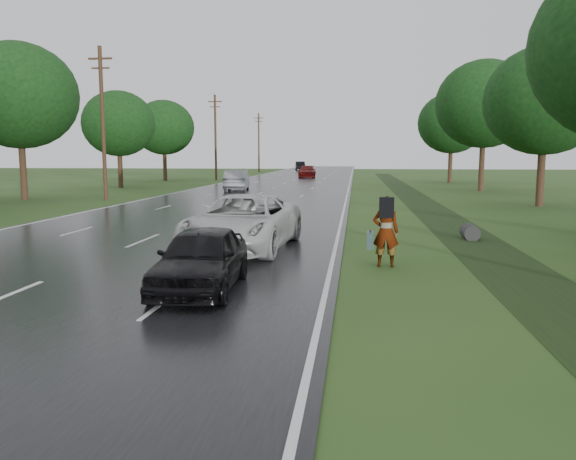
# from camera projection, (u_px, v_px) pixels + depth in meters

# --- Properties ---
(ground) EXTENTS (220.00, 220.00, 0.00)m
(ground) POSITION_uv_depth(u_px,v_px,m) (2.00, 300.00, 11.82)
(ground) COLOR #2B481A
(ground) RESTS_ON ground
(road) EXTENTS (14.00, 180.00, 0.04)m
(road) POSITION_uv_depth(u_px,v_px,m) (281.00, 185.00, 56.09)
(road) COLOR black
(road) RESTS_ON ground
(edge_stripe_east) EXTENTS (0.12, 180.00, 0.01)m
(edge_stripe_east) POSITION_uv_depth(u_px,v_px,m) (349.00, 185.00, 55.29)
(edge_stripe_east) COLOR silver
(edge_stripe_east) RESTS_ON road
(edge_stripe_west) EXTENTS (0.12, 180.00, 0.01)m
(edge_stripe_west) POSITION_uv_depth(u_px,v_px,m) (216.00, 184.00, 56.89)
(edge_stripe_west) COLOR silver
(edge_stripe_west) RESTS_ON road
(center_line) EXTENTS (0.12, 180.00, 0.01)m
(center_line) POSITION_uv_depth(u_px,v_px,m) (281.00, 185.00, 56.09)
(center_line) COLOR silver
(center_line) RESTS_ON road
(drainage_ditch) EXTENTS (2.20, 120.00, 0.56)m
(drainage_ditch) POSITION_uv_depth(u_px,v_px,m) (436.00, 213.00, 28.86)
(drainage_ditch) COLOR black
(drainage_ditch) RESTS_ON ground
(utility_pole_mid) EXTENTS (1.60, 0.26, 10.00)m
(utility_pole_mid) POSITION_uv_depth(u_px,v_px,m) (103.00, 121.00, 36.81)
(utility_pole_mid) COLOR #3A2617
(utility_pole_mid) RESTS_ON ground
(utility_pole_far) EXTENTS (1.60, 0.26, 10.00)m
(utility_pole_far) POSITION_uv_depth(u_px,v_px,m) (215.00, 136.00, 66.33)
(utility_pole_far) COLOR #3A2617
(utility_pole_far) RESTS_ON ground
(utility_pole_distant) EXTENTS (1.60, 0.26, 10.00)m
(utility_pole_distant) POSITION_uv_depth(u_px,v_px,m) (259.00, 142.00, 95.85)
(utility_pole_distant) COLOR #3A2617
(utility_pole_distant) RESTS_ON ground
(tree_east_c) EXTENTS (7.00, 7.00, 9.29)m
(tree_east_c) POSITION_uv_depth(u_px,v_px,m) (545.00, 101.00, 32.46)
(tree_east_c) COLOR #3A2617
(tree_east_c) RESTS_ON ground
(tree_east_d) EXTENTS (8.00, 8.00, 10.76)m
(tree_east_d) POSITION_uv_depth(u_px,v_px,m) (484.00, 104.00, 46.14)
(tree_east_d) COLOR #3A2617
(tree_east_d) RESTS_ON ground
(tree_east_f) EXTENTS (7.20, 7.20, 9.62)m
(tree_east_f) POSITION_uv_depth(u_px,v_px,m) (452.00, 123.00, 60.06)
(tree_east_f) COLOR #3A2617
(tree_east_f) RESTS_ON ground
(tree_west_c) EXTENTS (7.80, 7.80, 10.43)m
(tree_west_c) POSITION_uv_depth(u_px,v_px,m) (19.00, 96.00, 37.27)
(tree_west_c) COLOR #3A2617
(tree_west_c) RESTS_ON ground
(tree_west_d) EXTENTS (6.60, 6.60, 8.80)m
(tree_west_d) POSITION_uv_depth(u_px,v_px,m) (118.00, 124.00, 51.10)
(tree_west_d) COLOR #3A2617
(tree_west_d) RESTS_ON ground
(tree_west_f) EXTENTS (7.00, 7.00, 9.29)m
(tree_west_f) POSITION_uv_depth(u_px,v_px,m) (164.00, 128.00, 64.90)
(tree_west_f) COLOR #3A2617
(tree_west_f) RESTS_ON ground
(pedestrian) EXTENTS (0.87, 0.80, 1.93)m
(pedestrian) POSITION_uv_depth(u_px,v_px,m) (385.00, 231.00, 15.15)
(pedestrian) COLOR #A5998C
(pedestrian) RESTS_ON ground
(white_pickup) EXTENTS (3.32, 6.39, 1.72)m
(white_pickup) POSITION_uv_depth(u_px,v_px,m) (243.00, 222.00, 17.84)
(white_pickup) COLOR silver
(white_pickup) RESTS_ON road
(dark_sedan) EXTENTS (1.83, 4.22, 1.42)m
(dark_sedan) POSITION_uv_depth(u_px,v_px,m) (201.00, 258.00, 12.46)
(dark_sedan) COLOR black
(dark_sedan) RESTS_ON road
(silver_sedan) EXTENTS (2.44, 5.39, 1.71)m
(silver_sedan) POSITION_uv_depth(u_px,v_px,m) (237.00, 180.00, 47.02)
(silver_sedan) COLOR gray
(silver_sedan) RESTS_ON road
(far_car_red) EXTENTS (2.36, 5.41, 1.55)m
(far_car_red) POSITION_uv_depth(u_px,v_px,m) (307.00, 172.00, 73.83)
(far_car_red) COLOR #6A0C0B
(far_car_red) RESTS_ON road
(far_car_dark) EXTENTS (2.54, 5.24, 1.65)m
(far_car_dark) POSITION_uv_depth(u_px,v_px,m) (300.00, 166.00, 110.15)
(far_car_dark) COLOR black
(far_car_dark) RESTS_ON road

